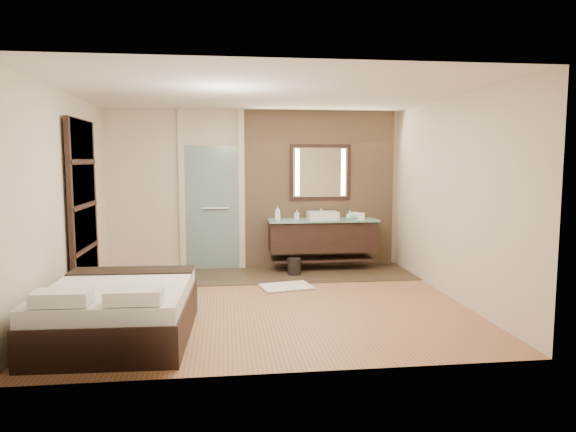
{
  "coord_description": "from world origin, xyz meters",
  "views": [
    {
      "loc": [
        -0.53,
        -6.55,
        1.87
      ],
      "look_at": [
        0.35,
        0.6,
        1.07
      ],
      "focal_mm": 32.0,
      "sensor_mm": 36.0,
      "label": 1
    }
  ],
  "objects": [
    {
      "name": "bath_mat",
      "position": [
        0.34,
        0.75,
        0.02
      ],
      "size": [
        0.81,
        0.64,
        0.02
      ],
      "primitive_type": "cube",
      "rotation": [
        0.0,
        0.0,
        0.21
      ],
      "color": "silver",
      "rests_on": "floor"
    },
    {
      "name": "cup",
      "position": [
        1.66,
        1.95,
        0.92
      ],
      "size": [
        0.18,
        0.18,
        0.11
      ],
      "primitive_type": "imported",
      "rotation": [
        0.0,
        0.0,
        0.38
      ],
      "color": "white",
      "rests_on": "vanity"
    },
    {
      "name": "waste_bin",
      "position": [
        0.57,
        1.56,
        0.14
      ],
      "size": [
        0.29,
        0.29,
        0.28
      ],
      "primitive_type": "cylinder",
      "rotation": [
        0.0,
        0.0,
        -0.38
      ],
      "color": "black",
      "rests_on": "floor"
    },
    {
      "name": "floor",
      "position": [
        0.0,
        0.0,
        0.0
      ],
      "size": [
        5.0,
        5.0,
        0.0
      ],
      "primitive_type": "plane",
      "color": "#915B3C",
      "rests_on": "ground"
    },
    {
      "name": "soap_bottle_a",
      "position": [
        0.33,
        1.82,
        0.99
      ],
      "size": [
        0.11,
        0.11,
        0.25
      ],
      "primitive_type": "imported",
      "rotation": [
        0.0,
        0.0,
        0.13
      ],
      "color": "white",
      "rests_on": "vanity"
    },
    {
      "name": "frosted_door",
      "position": [
        -0.75,
        2.2,
        1.14
      ],
      "size": [
        1.1,
        0.12,
        2.7
      ],
      "color": "#AEDCD9",
      "rests_on": "floor"
    },
    {
      "name": "tissue_box",
      "position": [
        1.76,
        1.88,
        0.92
      ],
      "size": [
        0.16,
        0.16,
        0.1
      ],
      "primitive_type": "cube",
      "rotation": [
        0.0,
        0.0,
        -0.41
      ],
      "color": "white",
      "rests_on": "vanity"
    },
    {
      "name": "bed",
      "position": [
        -1.65,
        -1.15,
        0.29
      ],
      "size": [
        1.52,
        1.87,
        0.7
      ],
      "rotation": [
        0.0,
        0.0,
        -0.04
      ],
      "color": "black",
      "rests_on": "floor"
    },
    {
      "name": "soap_bottle_c",
      "position": [
        1.53,
        1.77,
        0.94
      ],
      "size": [
        0.14,
        0.14,
        0.16
      ],
      "primitive_type": "imported",
      "rotation": [
        0.0,
        0.0,
        0.15
      ],
      "color": "#A9D4CB",
      "rests_on": "vanity"
    },
    {
      "name": "vanity",
      "position": [
        1.1,
        1.92,
        0.58
      ],
      "size": [
        1.85,
        0.55,
        0.88
      ],
      "color": "black",
      "rests_on": "stone_wall"
    },
    {
      "name": "tile_strip",
      "position": [
        0.6,
        1.6,
        0.01
      ],
      "size": [
        3.8,
        1.3,
        0.01
      ],
      "primitive_type": "cube",
      "color": "#392C1F",
      "rests_on": "floor"
    },
    {
      "name": "shoji_partition",
      "position": [
        -2.43,
        0.6,
        1.21
      ],
      "size": [
        0.06,
        1.2,
        2.4
      ],
      "color": "black",
      "rests_on": "floor"
    },
    {
      "name": "stone_wall",
      "position": [
        1.1,
        2.21,
        1.35
      ],
      "size": [
        2.6,
        0.08,
        2.7
      ],
      "primitive_type": "cube",
      "color": "#A37F5D",
      "rests_on": "floor"
    },
    {
      "name": "soap_bottle_b",
      "position": [
        0.66,
        1.93,
        0.95
      ],
      "size": [
        0.09,
        0.1,
        0.17
      ],
      "primitive_type": "imported",
      "rotation": [
        0.0,
        0.0,
        -0.28
      ],
      "color": "#B2B2B2",
      "rests_on": "vanity"
    },
    {
      "name": "mirror_unit",
      "position": [
        1.1,
        2.16,
        1.65
      ],
      "size": [
        1.06,
        0.04,
        0.96
      ],
      "color": "black",
      "rests_on": "stone_wall"
    }
  ]
}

